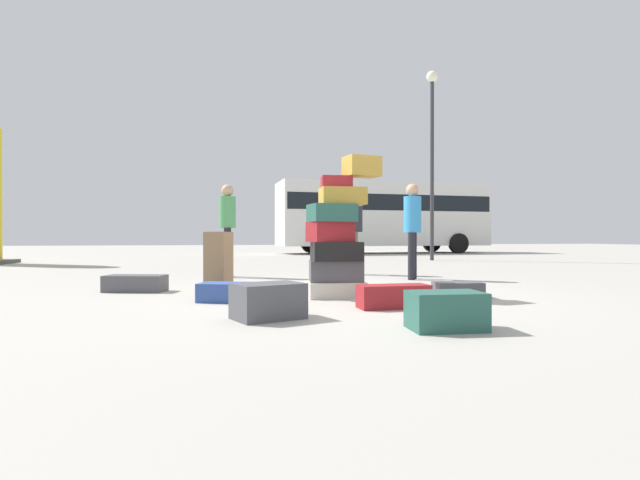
# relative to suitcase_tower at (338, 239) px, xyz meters

# --- Properties ---
(ground_plane) EXTENTS (80.00, 80.00, 0.00)m
(ground_plane) POSITION_rel_suitcase_tower_xyz_m (0.03, 0.15, -0.71)
(ground_plane) COLOR #ADA89E
(suitcase_tower) EXTENTS (0.92, 0.54, 1.72)m
(suitcase_tower) POSITION_rel_suitcase_tower_xyz_m (0.00, 0.00, 0.00)
(suitcase_tower) COLOR beige
(suitcase_tower) RESTS_ON ground
(suitcase_charcoal_right_side) EXTENTS (0.84, 0.57, 0.22)m
(suitcase_charcoal_right_side) POSITION_rel_suitcase_tower_xyz_m (-2.48, 1.17, -0.60)
(suitcase_charcoal_right_side) COLOR #4C4C51
(suitcase_charcoal_right_side) RESTS_ON ground
(suitcase_maroon_upright_blue) EXTENTS (0.73, 0.29, 0.24)m
(suitcase_maroon_upright_blue) POSITION_rel_suitcase_tower_xyz_m (0.32, -1.00, -0.59)
(suitcase_maroon_upright_blue) COLOR maroon
(suitcase_maroon_upright_blue) RESTS_ON ground
(suitcase_charcoal_white_trunk) EXTENTS (0.69, 0.58, 0.32)m
(suitcase_charcoal_white_trunk) POSITION_rel_suitcase_tower_xyz_m (-1.01, -1.37, -0.55)
(suitcase_charcoal_white_trunk) COLOR #4C4C51
(suitcase_charcoal_white_trunk) RESTS_ON ground
(suitcase_brown_left_side) EXTENTS (0.37, 0.45, 0.79)m
(suitcase_brown_left_side) POSITION_rel_suitcase_tower_xyz_m (-1.40, 0.49, -0.31)
(suitcase_brown_left_side) COLOR olive
(suitcase_brown_left_side) RESTS_ON ground
(suitcase_teal_foreground_near) EXTENTS (0.60, 0.43, 0.30)m
(suitcase_teal_foreground_near) POSITION_rel_suitcase_tower_xyz_m (0.29, -2.19, -0.56)
(suitcase_teal_foreground_near) COLOR #26594C
(suitcase_teal_foreground_near) RESTS_ON ground
(suitcase_navy_behind_tower) EXTENTS (0.77, 0.57, 0.21)m
(suitcase_navy_behind_tower) POSITION_rel_suitcase_tower_xyz_m (-1.29, -0.14, -0.60)
(suitcase_navy_behind_tower) COLOR #334F99
(suitcase_navy_behind_tower) RESTS_ON ground
(suitcase_charcoal_foreground_far) EXTENTS (0.59, 0.40, 0.19)m
(suitcase_charcoal_foreground_far) POSITION_rel_suitcase_tower_xyz_m (1.39, -0.38, -0.61)
(suitcase_charcoal_foreground_far) COLOR #4C4C51
(suitcase_charcoal_foreground_far) RESTS_ON ground
(person_bearded_onlooker) EXTENTS (0.30, 0.33, 1.62)m
(person_bearded_onlooker) POSITION_rel_suitcase_tower_xyz_m (1.24, 3.34, 0.26)
(person_bearded_onlooker) COLOR brown
(person_bearded_onlooker) RESTS_ON ground
(person_tourist_with_camera) EXTENTS (0.30, 0.31, 1.65)m
(person_tourist_with_camera) POSITION_rel_suitcase_tower_xyz_m (1.89, 2.10, 0.27)
(person_tourist_with_camera) COLOR black
(person_tourist_with_camera) RESTS_ON ground
(person_passerby_in_red) EXTENTS (0.30, 0.34, 1.69)m
(person_passerby_in_red) POSITION_rel_suitcase_tower_xyz_m (-1.20, 3.30, 0.31)
(person_passerby_in_red) COLOR black
(person_passerby_in_red) RESTS_ON ground
(parked_bus) EXTENTS (9.69, 2.99, 3.15)m
(parked_bus) POSITION_rel_suitcase_tower_xyz_m (6.24, 15.28, 1.13)
(parked_bus) COLOR silver
(parked_bus) RESTS_ON ground
(lamp_post) EXTENTS (0.36, 0.36, 5.96)m
(lamp_post) POSITION_rel_suitcase_tower_xyz_m (5.31, 8.38, 3.19)
(lamp_post) COLOR #333338
(lamp_post) RESTS_ON ground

